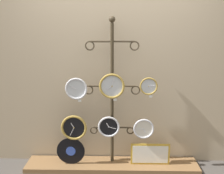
% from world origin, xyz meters
% --- Properties ---
extents(shop_wall, '(4.40, 0.04, 2.80)m').
position_xyz_m(shop_wall, '(0.00, 0.57, 1.40)').
color(shop_wall, tan).
rests_on(shop_wall, ground_plane).
extents(low_shelf, '(2.20, 0.36, 0.06)m').
position_xyz_m(low_shelf, '(0.00, 0.35, 0.03)').
color(low_shelf, brown).
rests_on(low_shelf, ground_plane).
extents(display_stand, '(0.69, 0.33, 1.90)m').
position_xyz_m(display_stand, '(0.00, 0.41, 0.75)').
color(display_stand, '#382D1E').
rests_on(display_stand, ground_plane).
extents(clock_middle_left, '(0.27, 0.04, 0.27)m').
position_xyz_m(clock_middle_left, '(-0.43, 0.32, 1.05)').
color(clock_middle_left, silver).
extents(clock_middle_center, '(0.31, 0.04, 0.31)m').
position_xyz_m(clock_middle_center, '(-0.00, 0.30, 1.09)').
color(clock_middle_center, silver).
extents(clock_middle_right, '(0.21, 0.04, 0.21)m').
position_xyz_m(clock_middle_right, '(0.44, 0.32, 1.09)').
color(clock_middle_right, silver).
extents(clock_bottom_left, '(0.32, 0.04, 0.32)m').
position_xyz_m(clock_bottom_left, '(-0.47, 0.31, 0.56)').
color(clock_bottom_left, black).
extents(clock_bottom_center, '(0.27, 0.04, 0.27)m').
position_xyz_m(clock_bottom_center, '(-0.04, 0.32, 0.57)').
color(clock_bottom_center, black).
extents(clock_bottom_right, '(0.26, 0.04, 0.26)m').
position_xyz_m(clock_bottom_right, '(0.39, 0.30, 0.55)').
color(clock_bottom_right, silver).
extents(vinyl_record, '(0.36, 0.01, 0.36)m').
position_xyz_m(vinyl_record, '(-0.52, 0.32, 0.24)').
color(vinyl_record, black).
rests_on(vinyl_record, low_shelf).
extents(picture_frame, '(0.49, 0.02, 0.28)m').
position_xyz_m(picture_frame, '(0.48, 0.33, 0.20)').
color(picture_frame, gold).
rests_on(picture_frame, low_shelf).
extents(price_tag_upper, '(0.04, 0.00, 0.03)m').
position_xyz_m(price_tag_upper, '(-0.39, 0.31, 0.90)').
color(price_tag_upper, white).
extents(price_tag_mid, '(0.04, 0.00, 0.03)m').
position_xyz_m(price_tag_mid, '(0.04, 0.30, 0.92)').
color(price_tag_mid, white).
extents(price_tag_lower, '(0.04, 0.00, 0.03)m').
position_xyz_m(price_tag_lower, '(0.47, 0.32, 0.96)').
color(price_tag_lower, white).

